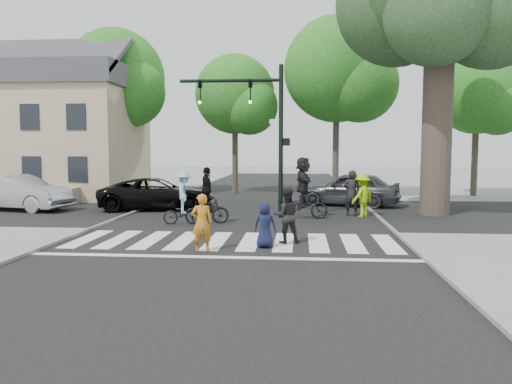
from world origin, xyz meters
TOP-DOWN VIEW (x-y plane):
  - ground at (0.00, 0.00)m, footprint 120.00×120.00m
  - road_stem at (0.00, 5.00)m, footprint 10.00×70.00m
  - road_cross at (0.00, 8.00)m, footprint 70.00×10.00m
  - curb_left at (-5.05, 5.00)m, footprint 0.10×70.00m
  - curb_right at (5.05, 5.00)m, footprint 0.10×70.00m
  - crosswalk at (0.00, 0.66)m, footprint 10.00×3.85m
  - traffic_signal at (0.35, 6.20)m, footprint 4.45×0.29m
  - bg_tree_0 at (-13.74, 16.00)m, footprint 5.46×5.20m
  - bg_tree_1 at (-8.70, 15.48)m, footprint 6.09×5.80m
  - bg_tree_2 at (-1.76, 16.62)m, footprint 5.04×4.80m
  - bg_tree_3 at (4.31, 15.27)m, footprint 6.30×6.00m
  - bg_tree_4 at (12.23, 16.12)m, footprint 4.83×4.60m
  - house at (-11.49, 13.98)m, footprint 8.40×8.10m
  - pedestrian_woman at (-0.65, -0.49)m, footprint 0.65×0.52m
  - pedestrian_child at (1.01, 0.13)m, footprint 0.65×0.44m
  - pedestrian_adult at (1.57, 0.89)m, footprint 0.89×0.76m
  - cyclist_left at (-2.20, 4.14)m, footprint 1.59×1.08m
  - cyclist_mid at (-1.40, 4.27)m, footprint 1.65×1.04m
  - cyclist_right at (2.08, 5.96)m, footprint 1.91×1.78m
  - car_suv at (-4.41, 8.27)m, footprint 5.46×3.22m
  - car_silver at (-10.48, 7.47)m, footprint 5.02×2.56m
  - car_grey at (4.30, 10.50)m, footprint 5.10×3.14m
  - bystander_hivis at (4.46, 6.69)m, footprint 1.25×1.24m
  - bystander_dark at (4.06, 6.93)m, footprint 0.75×0.56m

SIDE VIEW (x-z plane):
  - ground at x=0.00m, z-range 0.00..0.00m
  - road_stem at x=0.00m, z-range 0.00..0.01m
  - road_cross at x=0.00m, z-range 0.00..0.01m
  - crosswalk at x=0.00m, z-range 0.00..0.01m
  - curb_left at x=-5.05m, z-range 0.00..0.10m
  - curb_right at x=5.05m, z-range 0.00..0.10m
  - pedestrian_child at x=1.01m, z-range 0.00..1.28m
  - car_suv at x=-4.41m, z-range 0.00..1.43m
  - pedestrian_woman at x=-0.65m, z-range 0.00..1.55m
  - car_silver at x=-10.48m, z-range 0.00..1.58m
  - car_grey at x=4.30m, z-range 0.00..1.62m
  - pedestrian_adult at x=1.57m, z-range 0.00..1.62m
  - cyclist_left at x=-2.20m, z-range -0.13..1.80m
  - cyclist_mid at x=-1.40m, z-range -0.19..1.89m
  - bystander_hivis at x=4.46m, z-range 0.00..1.73m
  - bystander_dark at x=4.06m, z-range 0.00..1.87m
  - cyclist_right at x=2.08m, z-range -0.13..2.29m
  - house at x=-11.49m, z-range -0.61..8.21m
  - traffic_signal at x=0.35m, z-range 0.90..6.90m
  - bg_tree_4 at x=12.23m, z-range 1.56..9.71m
  - bg_tree_2 at x=-1.76m, z-range 1.58..9.98m
  - bg_tree_0 at x=-13.74m, z-range 1.66..10.63m
  - bg_tree_1 at x=-8.70m, z-range 1.75..11.55m
  - bg_tree_3 at x=4.31m, z-range 1.84..12.04m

